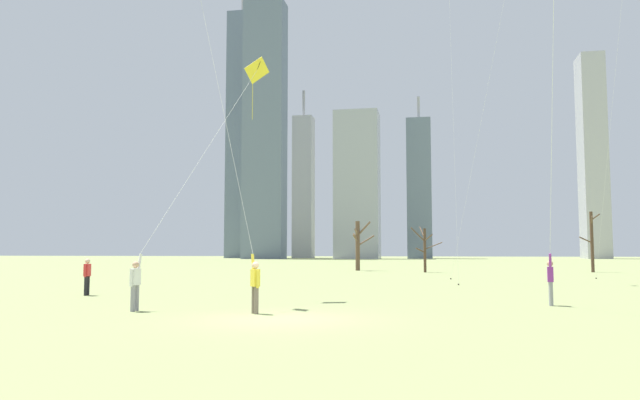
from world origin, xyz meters
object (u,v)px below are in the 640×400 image
Objects in this scene: bare_tree_rightmost at (424,247)px; bare_tree_right_of_center at (358,243)px; kite_flyer_midfield_left_purple at (552,164)px; bare_tree_left_of_center at (592,240)px; kite_flyer_midfield_right_yellow at (161,237)px; bystander_watching_nearby at (87,275)px; kite_flyer_midfield_center_orange at (245,229)px.

bare_tree_right_of_center is at bearing 148.86° from bare_tree_rightmost.
kite_flyer_midfield_left_purple is 3.66× the size of bare_tree_left_of_center.
bare_tree_left_of_center reaches higher than bare_tree_right_of_center.
kite_flyer_midfield_right_yellow is at bearing -172.84° from kite_flyer_midfield_left_purple.
kite_flyer_midfield_right_yellow is at bearing -102.55° from bare_tree_rightmost.
bystander_watching_nearby is at bearing -129.78° from bare_tree_left_of_center.
bystander_watching_nearby is (-5.88, 5.10, -1.54)m from kite_flyer_midfield_right_yellow.
kite_flyer_midfield_left_purple reaches higher than kite_flyer_midfield_right_yellow.
kite_flyer_midfield_center_orange is 3.22m from kite_flyer_midfield_right_yellow.
kite_flyer_midfield_center_orange reaches higher than bystander_watching_nearby.
bare_tree_right_of_center is (7.56, 36.04, 1.81)m from bystander_watching_nearby.
kite_flyer_midfield_center_orange is 3.06× the size of bare_tree_rightmost.
bare_tree_rightmost reaches higher than bystander_watching_nearby.
kite_flyer_midfield_left_purple is 4.14× the size of bare_tree_right_of_center.
bystander_watching_nearby is at bearing -101.85° from bare_tree_right_of_center.
kite_flyer_midfield_center_orange is at bearing -97.71° from bare_tree_rightmost.
bystander_watching_nearby is at bearing 139.09° from kite_flyer_midfield_right_yellow.
kite_flyer_midfield_right_yellow is at bearing -40.91° from bystander_watching_nearby.
kite_flyer_midfield_center_orange is 45.64m from bare_tree_left_of_center.
kite_flyer_midfield_left_purple is 1.57× the size of kite_flyer_midfield_center_orange.
bare_tree_rightmost is at bearing 82.29° from kite_flyer_midfield_center_orange.
bare_tree_left_of_center is at bearing 11.80° from bare_tree_rightmost.
bare_tree_rightmost is at bearing -31.14° from bare_tree_right_of_center.
kite_flyer_midfield_right_yellow reaches higher than bare_tree_rightmost.
kite_flyer_midfield_center_orange is 41.73m from bare_tree_right_of_center.
kite_flyer_midfield_left_purple is at bearing -82.19° from bare_tree_rightmost.
kite_flyer_midfield_center_orange is at bearing -167.43° from kite_flyer_midfield_left_purple.
kite_flyer_midfield_right_yellow reaches higher than bystander_watching_nearby.
bare_tree_rightmost is (-15.17, -3.17, -0.65)m from bare_tree_left_of_center.
bystander_watching_nearby is 45.88m from bare_tree_left_of_center.
bare_tree_rightmost is at bearing 77.45° from kite_flyer_midfield_right_yellow.
bystander_watching_nearby is 36.87m from bare_tree_right_of_center.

